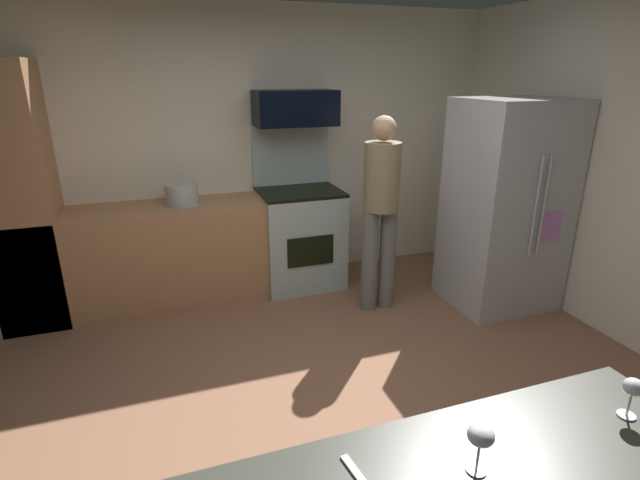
{
  "coord_description": "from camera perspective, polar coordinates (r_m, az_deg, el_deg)",
  "views": [
    {
      "loc": [
        -0.8,
        -2.25,
        2.01
      ],
      "look_at": [
        0.08,
        0.3,
        1.05
      ],
      "focal_mm": 26.75,
      "sensor_mm": 36.0,
      "label": 1
    }
  ],
  "objects": [
    {
      "name": "microwave",
      "position": [
        4.5,
        -2.98,
        15.49
      ],
      "size": [
        0.74,
        0.38,
        0.31
      ],
      "primitive_type": "cube",
      "color": "black",
      "rests_on": "oven_range"
    },
    {
      "name": "wine_glass_near",
      "position": [
        1.54,
        18.66,
        -21.49
      ],
      "size": [
        0.08,
        0.08,
        0.16
      ],
      "color": "silver",
      "rests_on": "counter_island"
    },
    {
      "name": "oven_range",
      "position": [
        4.65,
        -2.43,
        0.83
      ],
      "size": [
        0.76,
        0.65,
        1.54
      ],
      "color": "#AFC3C2",
      "rests_on": "ground"
    },
    {
      "name": "wine_glass_far",
      "position": [
        1.96,
        33.35,
        -14.71
      ],
      "size": [
        0.07,
        0.07,
        0.15
      ],
      "color": "silver",
      "rests_on": "counter_island"
    },
    {
      "name": "wall_back",
      "position": [
        4.71,
        -9.23,
        10.66
      ],
      "size": [
        5.2,
        0.12,
        2.6
      ],
      "primitive_type": "cube",
      "color": "silver",
      "rests_on": "ground"
    },
    {
      "name": "ground_plane",
      "position": [
        3.13,
        0.44,
        -20.65
      ],
      "size": [
        5.2,
        4.8,
        0.02
      ],
      "primitive_type": "cube",
      "color": "#8A5C44"
    },
    {
      "name": "person_cook",
      "position": [
        4.04,
        7.28,
        4.12
      ],
      "size": [
        0.31,
        0.3,
        1.68
      ],
      "color": "slate",
      "rests_on": "ground"
    },
    {
      "name": "stock_pot",
      "position": [
        4.35,
        -16.2,
        5.29
      ],
      "size": [
        0.28,
        0.28,
        0.19
      ],
      "primitive_type": "cylinder",
      "color": "#B3BBBF",
      "rests_on": "lower_cabinet_run"
    },
    {
      "name": "lower_cabinet_run",
      "position": [
        4.51,
        -19.12,
        -1.8
      ],
      "size": [
        2.4,
        0.6,
        0.9
      ],
      "primitive_type": "cube",
      "color": "tan",
      "rests_on": "ground"
    },
    {
      "name": "cabinet_column",
      "position": [
        4.47,
        -32.85,
        4.03
      ],
      "size": [
        0.6,
        0.6,
        2.1
      ],
      "primitive_type": "cube",
      "color": "tan",
      "rests_on": "ground"
    },
    {
      "name": "refrigerator",
      "position": [
        4.45,
        21.32,
        3.8
      ],
      "size": [
        0.87,
        0.77,
        1.81
      ],
      "color": "silver",
      "rests_on": "ground"
    }
  ]
}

